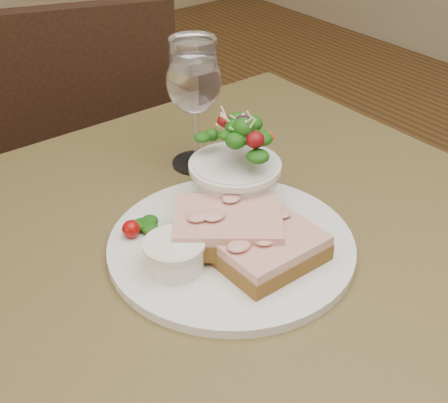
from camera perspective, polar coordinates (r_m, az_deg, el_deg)
cafe_table at (r=0.82m, az=1.10°, el=-9.97°), size 0.80×0.80×0.75m
chair_far at (r=1.57m, az=-12.81°, el=-3.11°), size 0.53×0.53×0.90m
dinner_plate at (r=0.74m, az=0.67°, el=-4.04°), size 0.29×0.29×0.01m
sandwich_front at (r=0.70m, az=4.28°, el=-4.39°), size 0.12×0.09×0.03m
sandwich_back at (r=0.72m, az=0.40°, el=-2.33°), size 0.16×0.15×0.03m
ramekin at (r=0.69m, az=-4.56°, el=-4.78°), size 0.06×0.06×0.04m
salad_bowl at (r=0.78m, az=1.01°, el=3.47°), size 0.11×0.11×0.13m
garnish at (r=0.76m, az=-8.10°, el=-2.22°), size 0.05×0.04×0.02m
wine_glass at (r=0.86m, az=-2.77°, el=10.55°), size 0.08×0.08×0.18m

